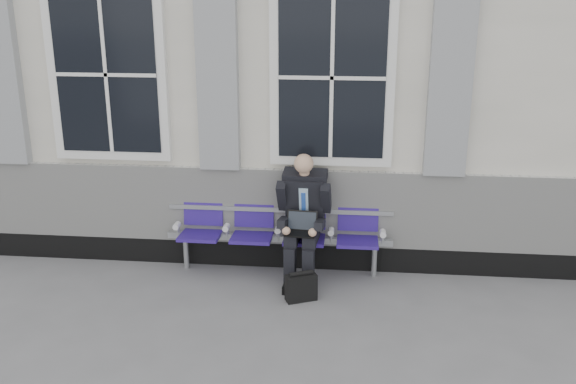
# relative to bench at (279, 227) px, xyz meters

# --- Properties ---
(ground) EXTENTS (70.00, 70.00, 0.00)m
(ground) POSITION_rel_bench_xyz_m (0.22, -1.32, -0.55)
(ground) COLOR slate
(ground) RESTS_ON ground
(station_building) EXTENTS (14.40, 4.40, 4.49)m
(station_building) POSITION_rel_bench_xyz_m (0.20, 2.15, 1.67)
(station_building) COLOR silver
(station_building) RESTS_ON ground
(bench) EXTENTS (2.60, 0.47, 0.91)m
(bench) POSITION_rel_bench_xyz_m (0.00, 0.00, 0.00)
(bench) COLOR #9EA0A3
(bench) RESTS_ON ground
(businessman) EXTENTS (0.61, 0.82, 1.46)m
(businessman) POSITION_rel_bench_xyz_m (0.29, -0.14, 0.23)
(businessman) COLOR black
(businessman) RESTS_ON ground
(briefcase) EXTENTS (0.35, 0.26, 0.33)m
(briefcase) POSITION_rel_bench_xyz_m (0.32, -0.70, -0.40)
(briefcase) COLOR black
(briefcase) RESTS_ON ground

